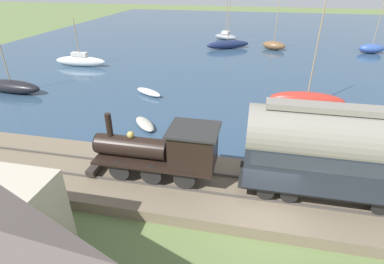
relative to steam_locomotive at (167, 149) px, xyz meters
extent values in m
plane|color=#607542|center=(-1.36, -4.77, -2.33)|extent=(200.00, 200.00, 0.00)
cube|color=#2D4760|center=(42.87, -4.77, -2.33)|extent=(80.00, 80.00, 0.01)
cube|color=#756651|center=(0.00, -4.77, -2.03)|extent=(5.14, 56.00, 0.59)
cube|color=#4C4742|center=(-0.77, -4.77, -1.68)|extent=(0.07, 54.88, 0.12)
cube|color=#4C4742|center=(0.77, -4.77, -1.68)|extent=(0.07, 54.88, 0.12)
cylinder|color=black|center=(-0.77, -1.03, -1.09)|extent=(0.12, 1.05, 1.05)
cylinder|color=black|center=(0.77, -1.03, -1.09)|extent=(0.12, 1.05, 1.05)
cylinder|color=black|center=(-0.77, 0.60, -1.09)|extent=(0.12, 1.05, 1.05)
cylinder|color=black|center=(0.77, 0.60, -1.09)|extent=(0.12, 1.05, 1.05)
cylinder|color=black|center=(-0.77, 2.24, -1.09)|extent=(0.12, 1.05, 1.05)
cylinder|color=black|center=(0.77, 2.24, -1.09)|extent=(0.12, 1.05, 1.05)
cube|color=black|center=(0.00, 0.60, -0.67)|extent=(2.03, 5.94, 0.12)
cylinder|color=black|center=(0.00, 1.79, -0.09)|extent=(1.04, 3.56, 1.04)
cylinder|color=black|center=(0.00, 3.61, -0.09)|extent=(0.99, 0.08, 0.99)
cylinder|color=black|center=(0.00, 2.86, 1.01)|extent=(0.31, 0.31, 1.15)
sphere|color=tan|center=(0.00, 1.79, 0.57)|extent=(0.36, 0.36, 0.36)
cube|color=black|center=(0.00, -1.32, 0.26)|extent=(1.93, 2.08, 1.74)
cube|color=#282828|center=(0.00, -1.32, 1.18)|extent=(2.13, 2.32, 0.10)
cube|color=#2D2823|center=(0.00, 3.82, -1.44)|extent=(1.83, 0.44, 0.32)
cylinder|color=black|center=(-0.77, -9.52, -1.24)|extent=(0.12, 0.76, 0.76)
cylinder|color=black|center=(0.77, -9.52, -1.24)|extent=(0.12, 0.76, 0.76)
cylinder|color=black|center=(-0.77, -5.81, -1.24)|extent=(0.12, 0.76, 0.76)
cylinder|color=black|center=(0.77, -5.81, -1.24)|extent=(0.12, 0.76, 0.76)
cylinder|color=black|center=(-0.77, -4.77, -1.24)|extent=(0.12, 0.76, 0.76)
cylinder|color=black|center=(0.77, -4.77, -1.24)|extent=(0.12, 0.76, 0.76)
cube|color=black|center=(0.00, -7.66, -0.93)|extent=(2.01, 8.25, 0.16)
cube|color=#232833|center=(0.00, -7.66, 0.30)|extent=(2.23, 7.92, 2.30)
cube|color=#2D333D|center=(0.00, -7.66, 0.71)|extent=(2.26, 7.43, 0.64)
cylinder|color=gray|center=(0.00, -7.66, 1.45)|extent=(2.34, 7.92, 2.34)
cube|color=gray|center=(0.00, -7.66, 2.74)|extent=(0.78, 6.60, 0.24)
ellipsoid|color=gray|center=(39.76, 1.38, -1.86)|extent=(3.13, 4.31, 0.93)
cylinder|color=#9E8460|center=(39.76, 1.38, 2.23)|extent=(0.10, 0.10, 7.24)
cube|color=silver|center=(39.76, 1.38, -1.17)|extent=(1.40, 1.49, 0.45)
ellipsoid|color=#B72D23|center=(12.34, -8.19, -1.64)|extent=(1.48, 5.90, 1.36)
cylinder|color=#9E8460|center=(12.34, -8.19, 3.02)|extent=(0.10, 0.10, 7.97)
ellipsoid|color=black|center=(10.52, 17.97, -1.74)|extent=(1.98, 6.14, 1.16)
ellipsoid|color=white|center=(19.99, 16.49, -1.74)|extent=(1.44, 6.21, 1.18)
cylinder|color=#9E8460|center=(19.99, 16.49, 0.96)|extent=(0.10, 0.10, 4.21)
cube|color=silver|center=(19.99, 16.49, -0.92)|extent=(0.76, 1.88, 0.45)
ellipsoid|color=#335199|center=(34.32, -19.40, -1.68)|extent=(2.14, 3.51, 1.28)
cylinder|color=#9E8460|center=(34.32, -19.40, 3.19)|extent=(0.10, 0.10, 8.47)
ellipsoid|color=#192347|center=(33.01, 0.34, -1.74)|extent=(4.04, 6.36, 1.18)
cylinder|color=#9E8460|center=(33.01, 0.34, 1.97)|extent=(0.10, 0.10, 6.24)
ellipsoid|color=brown|center=(33.76, -6.24, -1.73)|extent=(2.81, 3.73, 1.19)
cylinder|color=#9E8460|center=(33.76, -6.24, 1.69)|extent=(0.10, 0.10, 5.64)
ellipsoid|color=#B7B2A3|center=(6.34, 3.57, -2.10)|extent=(2.58, 2.41, 0.44)
ellipsoid|color=silver|center=(12.47, 5.40, -2.05)|extent=(2.08, 2.96, 0.55)
camera|label=1|loc=(-11.81, -3.73, 7.45)|focal=28.00mm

